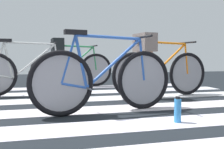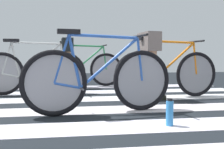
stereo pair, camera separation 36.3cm
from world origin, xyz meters
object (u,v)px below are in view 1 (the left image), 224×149
cyclist_2_of_4 (145,56)px  water_bottle (178,110)px  bicycle_3_of_4 (27,72)px  bicycle_2_of_4 (162,73)px  bicycle_1_of_4 (105,79)px  cyclist_4_of_4 (58,56)px  bicycle_4_of_4 (73,69)px

cyclist_2_of_4 → water_bottle: (-0.23, -1.49, -0.53)m
bicycle_3_of_4 → water_bottle: size_ratio=6.75×
bicycle_2_of_4 → cyclist_2_of_4: (-0.31, -0.04, 0.26)m
bicycle_1_of_4 → bicycle_3_of_4: (-0.98, 1.56, 0.00)m
cyclist_2_of_4 → bicycle_3_of_4: cyclist_2_of_4 is taller
bicycle_2_of_4 → cyclist_2_of_4: size_ratio=1.72×
cyclist_2_of_4 → water_bottle: size_ratio=3.90×
cyclist_2_of_4 → cyclist_4_of_4: size_ratio=0.98×
bicycle_1_of_4 → cyclist_2_of_4: size_ratio=1.71×
bicycle_2_of_4 → cyclist_4_of_4: (-1.59, 1.59, 0.28)m
bicycle_2_of_4 → bicycle_4_of_4: (-1.28, 1.63, 0.00)m
bicycle_1_of_4 → bicycle_2_of_4: (1.13, 0.92, 0.00)m
bicycle_2_of_4 → cyclist_2_of_4: bearing=180.0°
bicycle_3_of_4 → bicycle_4_of_4: same height
bicycle_1_of_4 → cyclist_2_of_4: bearing=37.0°
cyclist_2_of_4 → bicycle_4_of_4: 1.95m
bicycle_3_of_4 → water_bottle: (1.57, -2.17, -0.26)m
cyclist_2_of_4 → bicycle_4_of_4: size_ratio=0.58×
cyclist_2_of_4 → bicycle_3_of_4: size_ratio=0.58×
bicycle_3_of_4 → bicycle_1_of_4: bearing=-60.5°
cyclist_2_of_4 → bicycle_1_of_4: bearing=-141.4°
bicycle_2_of_4 → bicycle_1_of_4: bearing=-149.1°
bicycle_2_of_4 → water_bottle: (-0.54, -1.53, -0.26)m
bicycle_3_of_4 → water_bottle: 2.69m
cyclist_2_of_4 → bicycle_3_of_4: bearing=151.2°
bicycle_1_of_4 → bicycle_4_of_4: same height
cyclist_4_of_4 → water_bottle: 3.34m
bicycle_3_of_4 → bicycle_4_of_4: 1.30m
bicycle_1_of_4 → cyclist_4_of_4: (-0.46, 2.51, 0.28)m
bicycle_1_of_4 → cyclist_2_of_4: 1.23m
bicycle_2_of_4 → bicycle_4_of_4: 2.07m
bicycle_1_of_4 → bicycle_3_of_4: size_ratio=0.99×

